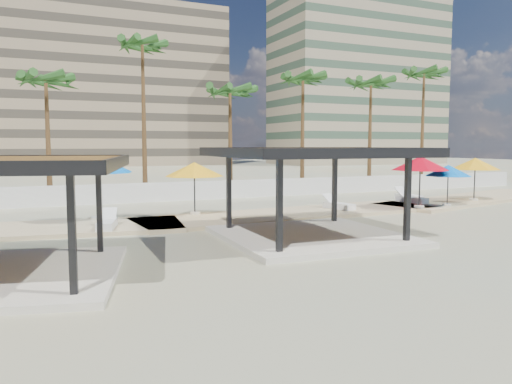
% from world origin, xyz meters
% --- Properties ---
extents(ground, '(200.00, 200.00, 0.00)m').
position_xyz_m(ground, '(0.00, 0.00, 0.00)').
color(ground, tan).
rests_on(ground, ground).
extents(promenade, '(44.45, 7.97, 0.24)m').
position_xyz_m(promenade, '(2.00, 7.67, 0.06)').
color(promenade, '#C6B284').
rests_on(promenade, ground).
extents(boundary_wall, '(56.00, 0.30, 1.20)m').
position_xyz_m(boundary_wall, '(0.00, 16.00, 0.60)').
color(boundary_wall, silver).
rests_on(boundary_wall, ground).
extents(building_mid, '(38.00, 16.00, 30.40)m').
position_xyz_m(building_mid, '(4.00, 78.00, 14.27)').
color(building_mid, '#847259').
rests_on(building_mid, ground).
extents(building_east, '(32.00, 15.00, 36.40)m').
position_xyz_m(building_east, '(48.00, 66.00, 17.27)').
color(building_east, gray).
rests_on(building_east, ground).
extents(pavilion_central, '(7.05, 7.05, 3.44)m').
position_xyz_m(pavilion_central, '(-0.43, 1.23, 2.05)').
color(pavilion_central, beige).
rests_on(pavilion_central, ground).
extents(umbrella_b, '(3.63, 3.63, 2.52)m').
position_xyz_m(umbrella_b, '(-2.80, 8.33, 2.35)').
color(umbrella_b, beige).
rests_on(umbrella_b, promenade).
extents(umbrella_c, '(3.94, 3.94, 2.77)m').
position_xyz_m(umbrella_c, '(8.96, 5.80, 2.56)').
color(umbrella_c, beige).
rests_on(umbrella_c, promenade).
extents(umbrella_d, '(3.27, 3.27, 2.27)m').
position_xyz_m(umbrella_d, '(10.96, 5.80, 2.13)').
color(umbrella_d, beige).
rests_on(umbrella_d, promenade).
extents(umbrella_e, '(3.65, 3.65, 2.59)m').
position_xyz_m(umbrella_e, '(14.49, 7.16, 2.41)').
color(umbrella_e, beige).
rests_on(umbrella_e, promenade).
extents(umbrella_f, '(3.64, 3.64, 2.92)m').
position_xyz_m(umbrella_f, '(-7.36, 8.29, 2.69)').
color(umbrella_f, beige).
rests_on(umbrella_f, promenade).
extents(lounger_a, '(1.11, 2.02, 0.73)m').
position_xyz_m(lounger_a, '(-7.27, 5.84, 0.36)').
color(lounger_a, silver).
rests_on(lounger_a, promenade).
extents(lounger_b, '(0.99, 2.02, 0.73)m').
position_xyz_m(lounger_b, '(4.75, 7.20, 0.36)').
color(lounger_b, silver).
rests_on(lounger_b, promenade).
extents(lounger_c, '(0.94, 2.09, 0.76)m').
position_xyz_m(lounger_c, '(10.35, 7.97, 0.36)').
color(lounger_c, silver).
rests_on(lounger_c, promenade).
extents(lounger_d, '(0.67, 1.99, 0.75)m').
position_xyz_m(lounger_d, '(11.23, 9.25, 0.36)').
color(lounger_d, silver).
rests_on(lounger_d, promenade).
extents(palm_c, '(3.00, 3.00, 8.27)m').
position_xyz_m(palm_c, '(-9.00, 18.10, 7.16)').
color(palm_c, brown).
rests_on(palm_c, ground).
extents(palm_d, '(3.00, 3.00, 10.94)m').
position_xyz_m(palm_d, '(-3.00, 18.90, 9.67)').
color(palm_d, brown).
rests_on(palm_d, ground).
extents(palm_e, '(3.00, 3.00, 8.13)m').
position_xyz_m(palm_e, '(3.00, 18.40, 7.03)').
color(palm_e, brown).
rests_on(palm_e, ground).
extents(palm_f, '(3.00, 3.00, 9.35)m').
position_xyz_m(palm_f, '(9.00, 18.60, 8.18)').
color(palm_f, brown).
rests_on(palm_f, ground).
extents(palm_g, '(3.00, 3.00, 9.26)m').
position_xyz_m(palm_g, '(15.00, 18.20, 8.10)').
color(palm_g, brown).
rests_on(palm_g, ground).
extents(palm_h, '(3.00, 3.00, 10.45)m').
position_xyz_m(palm_h, '(21.00, 18.80, 9.22)').
color(palm_h, brown).
rests_on(palm_h, ground).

